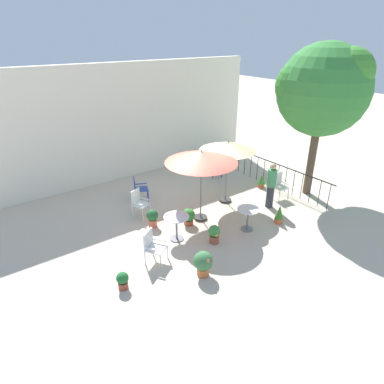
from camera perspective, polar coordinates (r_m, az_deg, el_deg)
The scene contains 21 objects.
ground_plane at distance 11.18m, azimuth 0.53°, elevation -4.11°, with size 60.00×60.00×0.00m, color beige.
villa_facade at distance 14.02m, azimuth -10.91°, elevation 11.81°, with size 11.90×0.30×4.59m, color white.
terrace_railing at distance 13.35m, azimuth 14.11°, elevation 3.49°, with size 0.03×5.16×1.01m.
shade_tree at distance 12.49m, azimuth 21.66°, elevation 16.09°, with size 3.24×3.09×5.37m.
patio_umbrella_0 at distance 11.40m, azimuth 6.18°, elevation 7.73°, with size 1.94×1.94×2.31m.
patio_umbrella_1 at distance 10.10m, azimuth 1.61°, elevation 5.97°, with size 2.26×2.26×2.40m.
cafe_table_0 at distance 10.33m, azimuth 9.60°, elevation -3.99°, with size 0.68×0.68×0.73m.
cafe_table_1 at distance 9.72m, azimuth -2.70°, elevation -5.43°, with size 0.74×0.74×0.77m.
patio_chair_0 at distance 11.08m, azimuth -9.17°, elevation -1.63°, with size 0.60×0.60×0.94m.
patio_chair_1 at distance 12.11m, azimuth -9.17°, elevation 0.74°, with size 0.63×0.61×0.89m.
patio_chair_2 at distance 8.91m, azimuth -6.76°, elevation -9.04°, with size 0.67×0.67×0.90m.
patio_chair_3 at distance 12.56m, azimuth 14.75°, elevation 1.32°, with size 0.53×0.54×0.97m.
patio_chair_4 at distance 13.99m, azimuth 4.26°, elevation 4.48°, with size 0.57×0.60×0.91m.
potted_plant_0 at distance 8.45m, azimuth 1.92°, elevation -12.05°, with size 0.50×0.50×0.69m.
potted_plant_1 at distance 10.99m, azimuth 14.80°, elevation -3.77°, with size 0.27×0.27×0.63m.
potted_plant_2 at distance 10.52m, azimuth -6.83°, elevation -4.33°, with size 0.37×0.37×0.58m.
potted_plant_3 at distance 9.69m, azimuth 3.85°, elevation -7.14°, with size 0.35×0.37×0.57m.
potted_plant_4 at distance 8.33m, azimuth -11.87°, elevation -14.62°, with size 0.30×0.30×0.45m.
potted_plant_5 at distance 10.56m, azimuth -0.59°, elevation -4.19°, with size 0.42×0.42×0.55m.
potted_plant_6 at distance 13.38m, azimuth 11.88°, elevation 1.86°, with size 0.30×0.30×0.52m.
standing_person at distance 11.71m, azimuth 13.48°, elevation 1.19°, with size 0.38×0.38×1.63m.
Camera 1 is at (-5.81, -7.76, 5.56)m, focal length 30.95 mm.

